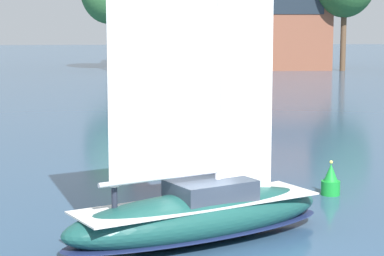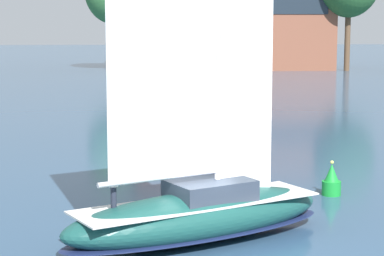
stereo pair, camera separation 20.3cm
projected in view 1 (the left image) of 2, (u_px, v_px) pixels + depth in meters
name	position (u px, v px, depth m)	size (l,w,h in m)	color
ground_plane	(198.00, 240.00, 26.71)	(400.00, 400.00, 0.00)	#2D4C6B
waterfront_building	(228.00, 8.00, 116.73)	(31.50, 14.14, 18.70)	brown
sailboat_main	(199.00, 210.00, 26.55)	(10.64, 7.40, 14.38)	#194C47
sailboat_moored_outer_mooring	(200.00, 112.00, 56.66)	(3.71, 7.69, 10.20)	maroon
channel_buoy	(331.00, 181.00, 33.53)	(0.85, 0.85, 1.58)	green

